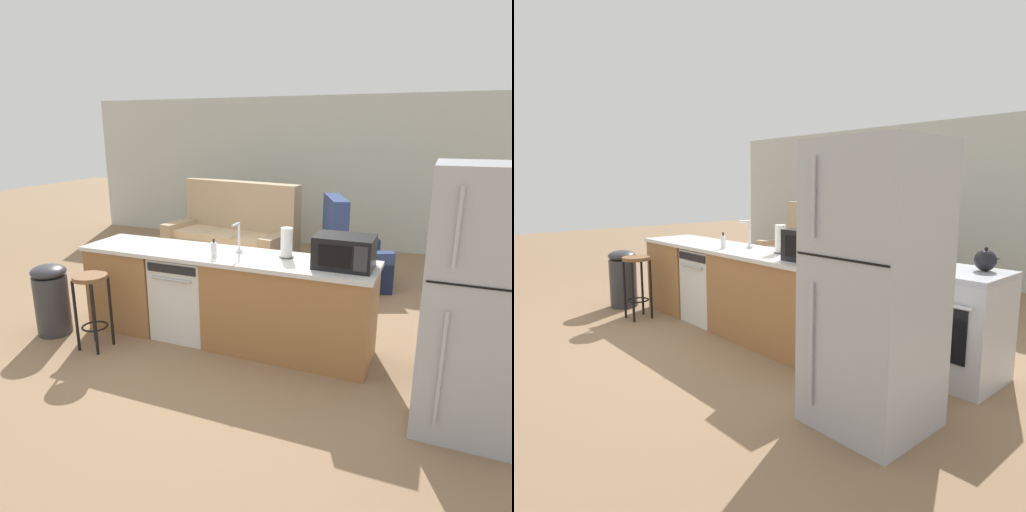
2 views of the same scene
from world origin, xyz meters
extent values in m
plane|color=#896B4C|center=(0.00, 0.00, 0.00)|extent=(24.00, 24.00, 0.00)
cube|color=beige|center=(0.30, 4.20, 1.30)|extent=(10.00, 0.06, 2.60)
cube|color=#9E6B3D|center=(-0.93, 0.00, 0.43)|extent=(0.75, 0.62, 0.86)
cube|color=#9E6B3D|center=(0.83, 0.00, 0.43)|extent=(1.55, 0.62, 0.86)
cube|color=silver|center=(0.15, 0.00, 0.88)|extent=(2.94, 0.66, 0.04)
cube|color=#3F2A18|center=(0.15, 0.00, 0.04)|extent=(2.86, 0.56, 0.08)
cube|color=silver|center=(-0.25, 0.00, 0.42)|extent=(0.58, 0.58, 0.84)
cube|color=black|center=(-0.25, -0.30, 0.78)|extent=(0.52, 0.01, 0.08)
cylinder|color=#B2B2B7|center=(-0.25, -0.31, 0.68)|extent=(0.44, 0.02, 0.02)
cube|color=#B7B7BC|center=(2.35, 0.55, 0.42)|extent=(0.76, 0.64, 0.85)
cube|color=black|center=(2.35, 0.22, 0.47)|extent=(0.53, 0.01, 0.43)
cylinder|color=silver|center=(2.35, 0.20, 0.70)|extent=(0.61, 0.03, 0.03)
cube|color=#A8AAB2|center=(2.35, 0.55, 0.88)|extent=(0.76, 0.64, 0.05)
torus|color=black|center=(2.18, 0.42, 0.89)|extent=(0.16, 0.16, 0.01)
torus|color=black|center=(2.52, 0.42, 0.89)|extent=(0.16, 0.16, 0.01)
torus|color=black|center=(2.18, 0.68, 0.89)|extent=(0.16, 0.16, 0.01)
torus|color=black|center=(2.52, 0.68, 0.89)|extent=(0.16, 0.16, 0.01)
cube|color=#A8AAB2|center=(2.35, -0.55, 0.93)|extent=(0.72, 0.70, 1.85)
cylinder|color=#B2B2B7|center=(2.15, -0.92, 1.50)|extent=(0.02, 0.02, 0.49)
cylinder|color=#B2B2B7|center=(2.15, -0.92, 0.57)|extent=(0.02, 0.02, 0.80)
cube|color=black|center=(2.35, -0.90, 1.15)|extent=(0.68, 0.01, 0.01)
cube|color=black|center=(1.32, 0.00, 1.04)|extent=(0.50, 0.36, 0.28)
cube|color=black|center=(1.27, -0.18, 1.04)|extent=(0.27, 0.01, 0.18)
cube|color=#2D2D33|center=(1.49, -0.18, 1.04)|extent=(0.11, 0.01, 0.21)
cylinder|color=silver|center=(0.28, 0.10, 0.92)|extent=(0.07, 0.07, 0.03)
cylinder|color=silver|center=(0.28, 0.10, 1.06)|extent=(0.02, 0.02, 0.26)
cylinder|color=silver|center=(0.28, 0.03, 1.19)|extent=(0.02, 0.14, 0.02)
cylinder|color=#4C4C51|center=(0.76, 0.11, 0.91)|extent=(0.14, 0.14, 0.01)
cylinder|color=white|center=(0.76, 0.11, 1.05)|extent=(0.11, 0.11, 0.27)
cylinder|color=silver|center=(0.13, -0.14, 0.97)|extent=(0.06, 0.06, 0.14)
cylinder|color=black|center=(0.13, -0.14, 1.06)|extent=(0.02, 0.02, 0.04)
sphere|color=black|center=(2.52, 0.68, 0.99)|extent=(0.17, 0.17, 0.17)
sphere|color=black|center=(2.52, 0.68, 1.08)|extent=(0.03, 0.03, 0.03)
cone|color=black|center=(2.60, 0.68, 1.00)|extent=(0.08, 0.04, 0.06)
cylinder|color=brown|center=(-0.92, -0.63, 0.72)|extent=(0.32, 0.32, 0.04)
cylinder|color=black|center=(-1.04, -0.74, 0.35)|extent=(0.03, 0.03, 0.70)
cylinder|color=black|center=(-0.81, -0.74, 0.35)|extent=(0.03, 0.03, 0.70)
cylinder|color=black|center=(-1.04, -0.52, 0.35)|extent=(0.03, 0.03, 0.70)
cylinder|color=black|center=(-0.81, -0.52, 0.35)|extent=(0.03, 0.03, 0.70)
torus|color=black|center=(-0.92, -0.63, 0.22)|extent=(0.25, 0.25, 0.02)
cylinder|color=#333338|center=(-1.55, -0.53, 0.31)|extent=(0.34, 0.34, 0.62)
ellipsoid|color=#333338|center=(-1.55, -0.53, 0.67)|extent=(0.35, 0.35, 0.14)
cube|color=tan|center=(-0.92, 2.33, 0.21)|extent=(2.13, 1.23, 0.42)
cube|color=tan|center=(-0.86, 2.66, 0.64)|extent=(2.01, 0.58, 1.27)
cube|color=tan|center=(-1.81, 2.49, 0.31)|extent=(0.35, 0.92, 0.62)
cube|color=tan|center=(-0.03, 2.18, 0.31)|extent=(0.35, 0.92, 0.62)
cube|color=beige|center=(-1.47, 2.38, 0.48)|extent=(0.66, 0.72, 0.12)
cube|color=beige|center=(-0.93, 2.28, 0.48)|extent=(0.66, 0.72, 0.12)
cube|color=beige|center=(-0.39, 2.19, 0.48)|extent=(0.66, 0.72, 0.12)
cube|color=navy|center=(1.04, 2.19, 0.20)|extent=(1.07, 1.09, 0.40)
cube|color=navy|center=(0.76, 2.08, 0.60)|extent=(0.51, 0.86, 1.20)
cube|color=navy|center=(1.17, 1.87, 0.28)|extent=(0.80, 0.46, 0.55)
cube|color=navy|center=(0.91, 2.51, 0.28)|extent=(0.80, 0.46, 0.55)
camera|label=1|loc=(2.06, -3.77, 2.06)|focal=32.00mm
camera|label=2|loc=(4.04, -2.94, 1.58)|focal=32.00mm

